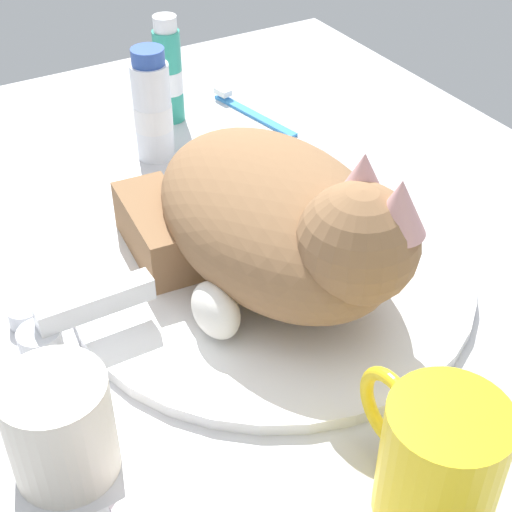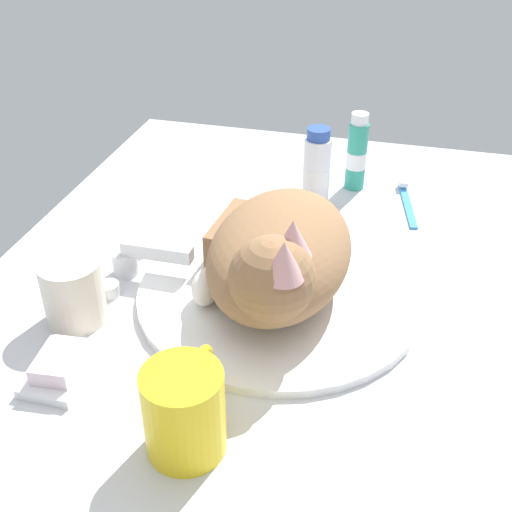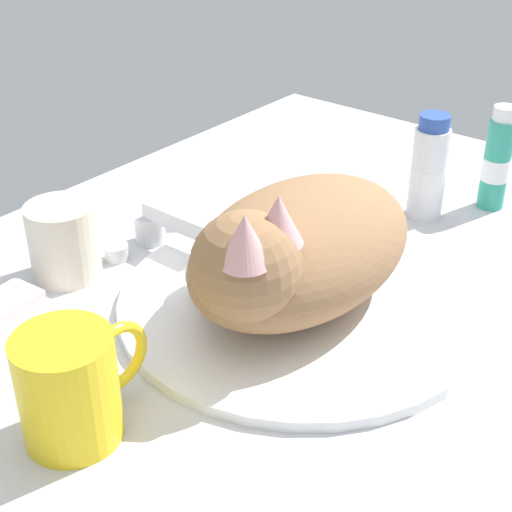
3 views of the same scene
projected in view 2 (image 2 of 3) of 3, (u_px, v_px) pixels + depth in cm
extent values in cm
cube|color=silver|center=(279.00, 305.00, 86.58)|extent=(110.00, 82.50, 3.00)
cylinder|color=white|center=(279.00, 293.00, 85.43)|extent=(37.47, 37.47, 1.17)
cylinder|color=silver|center=(125.00, 262.00, 89.43)|extent=(3.60, 3.60, 3.45)
cube|color=silver|center=(157.00, 251.00, 86.89)|extent=(2.00, 9.93, 2.00)
cylinder|color=silver|center=(109.00, 289.00, 85.53)|extent=(2.80, 2.80, 1.80)
cylinder|color=silver|center=(141.00, 247.00, 94.24)|extent=(2.80, 2.80, 1.80)
ellipsoid|color=#936B47|center=(280.00, 252.00, 81.90)|extent=(27.75, 17.85, 11.70)
sphere|color=#936B47|center=(272.00, 279.00, 71.45)|extent=(9.96, 9.96, 9.93)
ellipsoid|color=white|center=(276.00, 281.00, 74.02)|extent=(6.47, 5.48, 5.46)
cone|color=#DB9E9E|center=(293.00, 238.00, 70.57)|extent=(4.48, 4.48, 4.47)
cone|color=#DB9E9E|center=(284.00, 260.00, 66.96)|extent=(4.48, 4.48, 4.47)
cube|color=#936B47|center=(237.00, 235.00, 91.52)|extent=(12.35, 6.18, 5.17)
ellipsoid|color=white|center=(206.00, 286.00, 81.67)|extent=(5.61, 3.62, 4.65)
cylinder|color=yellow|center=(184.00, 412.00, 62.17)|extent=(8.06, 8.06, 9.67)
torus|color=yellow|center=(201.00, 375.00, 66.40)|extent=(6.42, 1.00, 6.42)
cylinder|color=silver|center=(73.00, 292.00, 79.53)|extent=(7.55, 7.55, 8.43)
cube|color=white|center=(61.00, 372.00, 72.80)|extent=(9.00, 6.40, 1.20)
cube|color=silver|center=(59.00, 362.00, 71.90)|extent=(6.77, 4.94, 2.08)
cylinder|color=white|center=(318.00, 172.00, 104.04)|extent=(4.36, 4.36, 11.45)
cylinder|color=white|center=(318.00, 176.00, 104.35)|extent=(4.45, 4.45, 2.86)
cylinder|color=#2D51AD|center=(320.00, 134.00, 100.40)|extent=(3.71, 3.71, 1.80)
cylinder|color=teal|center=(356.00, 156.00, 109.01)|extent=(3.37, 3.37, 11.63)
cylinder|color=white|center=(356.00, 160.00, 109.33)|extent=(3.43, 3.43, 2.91)
cylinder|color=white|center=(360.00, 119.00, 105.33)|extent=(2.86, 2.86, 1.80)
cube|color=#388CD8|center=(408.00, 204.00, 106.18)|extent=(14.90, 4.05, 0.80)
cube|color=white|center=(403.00, 182.00, 111.05)|extent=(2.44, 1.84, 0.80)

